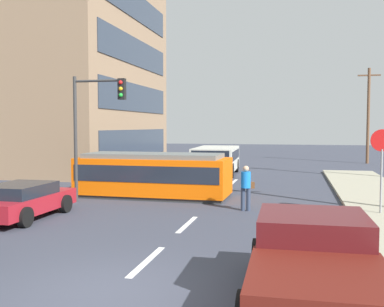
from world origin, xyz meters
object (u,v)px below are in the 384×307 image
at_px(pickup_truck_parked, 314,263).
at_px(utility_pole_far, 368,114).
at_px(pedestrian_crossing, 246,185).
at_px(city_bus, 216,159).
at_px(traffic_light_mast, 94,115).
at_px(parked_sedan_far, 123,172).
at_px(streetcar_tram, 153,174).
at_px(parked_sedan_mid, 22,200).
at_px(stop_sign, 382,153).

relative_size(pickup_truck_parked, utility_pole_far, 0.63).
bearing_deg(pedestrian_crossing, city_bus, 104.87).
height_order(pedestrian_crossing, utility_pole_far, utility_pole_far).
bearing_deg(traffic_light_mast, parked_sedan_far, 100.98).
bearing_deg(pedestrian_crossing, streetcar_tram, 151.42).
bearing_deg(pedestrian_crossing, parked_sedan_mid, -157.00).
distance_m(pedestrian_crossing, parked_sedan_mid, 7.89).
distance_m(city_bus, utility_pole_far, 16.03).
bearing_deg(streetcar_tram, parked_sedan_mid, -118.25).
distance_m(parked_sedan_far, stop_sign, 13.71).
distance_m(parked_sedan_mid, parked_sedan_far, 9.40).
distance_m(stop_sign, utility_pole_far, 23.74).
distance_m(city_bus, parked_sedan_far, 7.07).
relative_size(city_bus, traffic_light_mast, 1.09).
bearing_deg(parked_sedan_far, city_bus, 53.72).
xyz_separation_m(pickup_truck_parked, traffic_light_mast, (-8.30, 9.17, 2.77)).
bearing_deg(parked_sedan_mid, parked_sedan_far, 90.66).
bearing_deg(pickup_truck_parked, parked_sedan_mid, 148.90).
bearing_deg(parked_sedan_far, stop_sign, -28.16).
bearing_deg(parked_sedan_mid, streetcar_tram, 61.75).
distance_m(pedestrian_crossing, parked_sedan_far, 9.71).
xyz_separation_m(streetcar_tram, pickup_truck_parked, (6.41, -11.07, -0.20)).
xyz_separation_m(streetcar_tram, pedestrian_crossing, (4.33, -2.36, -0.05)).
height_order(pickup_truck_parked, traffic_light_mast, traffic_light_mast).
bearing_deg(pedestrian_crossing, utility_pole_far, 71.78).
distance_m(pedestrian_crossing, stop_sign, 4.81).
distance_m(parked_sedan_mid, stop_sign, 12.37).
xyz_separation_m(pickup_truck_parked, utility_pole_far, (5.61, 32.06, 3.35)).
bearing_deg(pedestrian_crossing, parked_sedan_far, 139.36).
bearing_deg(utility_pole_far, traffic_light_mast, -121.29).
xyz_separation_m(pedestrian_crossing, stop_sign, (4.65, -0.11, 1.25)).
bearing_deg(traffic_light_mast, stop_sign, -2.98).
xyz_separation_m(city_bus, traffic_light_mast, (-3.04, -11.55, 2.55)).
bearing_deg(streetcar_tram, pedestrian_crossing, -28.58).
bearing_deg(pickup_truck_parked, parked_sedan_far, 122.13).
xyz_separation_m(pedestrian_crossing, parked_sedan_far, (-7.37, 6.32, -0.32)).
relative_size(pickup_truck_parked, parked_sedan_far, 1.17).
xyz_separation_m(pedestrian_crossing, parked_sedan_mid, (-7.26, -3.08, -0.32)).
xyz_separation_m(streetcar_tram, utility_pole_far, (12.02, 20.99, 3.15)).
bearing_deg(city_bus, pickup_truck_parked, -75.75).
bearing_deg(utility_pole_far, pedestrian_crossing, -108.22).
relative_size(streetcar_tram, pedestrian_crossing, 4.01).
height_order(parked_sedan_far, utility_pole_far, utility_pole_far).
relative_size(stop_sign, utility_pole_far, 0.36).
bearing_deg(streetcar_tram, utility_pole_far, 60.20).
bearing_deg(stop_sign, pedestrian_crossing, 178.70).
distance_m(streetcar_tram, utility_pole_far, 24.40).
xyz_separation_m(parked_sedan_mid, utility_pole_far, (14.94, 26.43, 3.53)).
height_order(parked_sedan_mid, parked_sedan_far, same).
relative_size(pickup_truck_parked, traffic_light_mast, 0.98).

